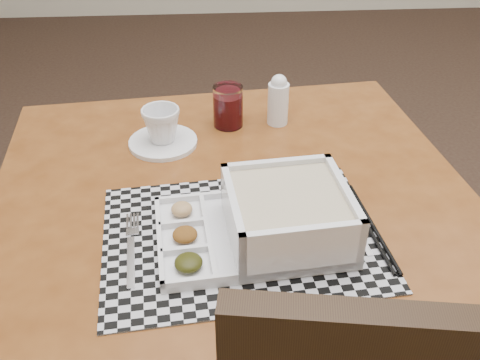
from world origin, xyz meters
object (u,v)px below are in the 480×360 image
at_px(serving_tray, 278,220).
at_px(creamer_bottle, 278,100).
at_px(cup, 161,125).
at_px(juice_glass, 228,108).
at_px(dining_table, 236,227).

height_order(serving_tray, creamer_bottle, creamer_bottle).
bearing_deg(cup, creamer_bottle, 19.97).
xyz_separation_m(juice_glass, creamer_bottle, (0.11, 0.00, 0.01)).
relative_size(serving_tray, creamer_bottle, 2.81).
xyz_separation_m(dining_table, serving_tray, (0.06, -0.12, 0.11)).
relative_size(dining_table, cup, 12.17).
bearing_deg(dining_table, creamer_bottle, 68.05).
bearing_deg(juice_glass, serving_tray, -81.08).
height_order(cup, juice_glass, juice_glass).
bearing_deg(creamer_bottle, serving_tray, -97.14).
relative_size(cup, creamer_bottle, 0.68).
distance_m(dining_table, creamer_bottle, 0.34).
height_order(serving_tray, cup, serving_tray).
xyz_separation_m(serving_tray, juice_glass, (-0.06, 0.41, 0.00)).
bearing_deg(creamer_bottle, dining_table, -111.95).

